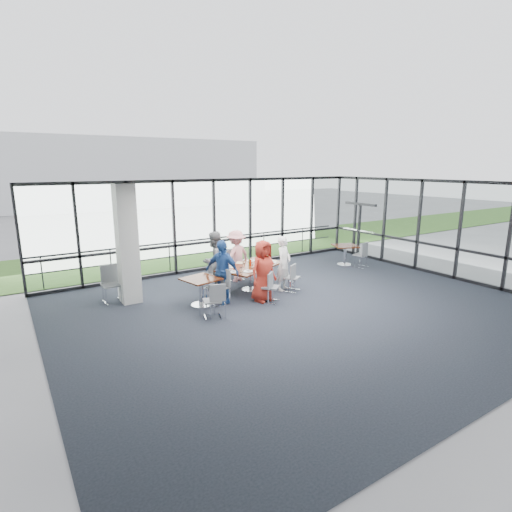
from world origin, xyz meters
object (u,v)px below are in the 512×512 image
diner_near_left (263,271)px  chair_spare_lb (112,285)px  main_table (251,269)px  chair_main_end (218,288)px  chair_spare_r (361,255)px  side_table_left (201,283)px  structural_column (127,244)px  chair_main_nl (271,287)px  diner_far_left (214,261)px  chair_main_nr (292,278)px  chair_main_fl (213,274)px  chair_main_fr (235,266)px  diner_near_right (284,263)px  diner_far_right (236,256)px  side_table_right (345,249)px  chair_spare_la (212,301)px  diner_end (222,272)px

diner_near_left → chair_spare_lb: size_ratio=1.74×
main_table → chair_main_end: bearing=178.8°
chair_spare_r → side_table_left: bearing=170.6°
structural_column → chair_main_nl: bearing=-33.4°
side_table_left → chair_main_nl: 1.88m
diner_far_left → chair_main_nr: size_ratio=2.12×
diner_far_left → chair_main_fl: size_ratio=1.99×
chair_main_fr → chair_spare_r: (4.70, -1.05, -0.02)m
diner_near_right → chair_main_nl: size_ratio=1.90×
main_table → side_table_left: 1.87m
structural_column → chair_main_fl: structural_column is taller
main_table → diner_near_left: diner_near_left is taller
structural_column → chair_main_fl: size_ratio=3.61×
structural_column → chair_main_fl: bearing=-3.7°
chair_main_nl → chair_spare_r: 5.13m
diner_near_left → diner_near_right: bearing=13.9°
chair_spare_lb → diner_far_right: bearing=177.2°
main_table → structural_column: bearing=140.5°
side_table_left → chair_spare_r: chair_spare_r is taller
side_table_right → chair_spare_r: bearing=-67.8°
chair_spare_la → chair_main_fl: bearing=80.4°
structural_column → diner_end: 2.62m
diner_far_right → diner_far_left: bearing=7.7°
chair_spare_lb → side_table_right: bearing=175.1°
chair_main_end → side_table_right: bearing=92.7°
structural_column → side_table_left: bearing=-41.5°
chair_main_fl → structural_column: bearing=-28.5°
side_table_right → diner_near_right: bearing=-162.0°
diner_near_left → diner_near_right: 1.17m
main_table → chair_spare_lb: (-3.75, 1.11, -0.15)m
chair_spare_r → main_table: bearing=167.2°
diner_end → chair_main_end: size_ratio=1.84×
structural_column → chair_spare_lb: (-0.43, 0.23, -1.11)m
chair_spare_la → chair_spare_r: chair_spare_r is taller
structural_column → chair_main_nr: size_ratio=3.84×
diner_near_right → chair_main_fr: size_ratio=1.69×
diner_end → chair_main_nr: 2.25m
side_table_left → diner_near_left: size_ratio=0.60×
diner_end → chair_spare_lb: size_ratio=1.77×
diner_end → chair_main_nr: bearing=54.3°
diner_end → side_table_right: bearing=72.4°
chair_main_end → chair_spare_lb: chair_spare_lb is taller
chair_spare_lb → side_table_left: bearing=139.1°
chair_main_fl → main_table: bearing=115.8°
diner_end → chair_spare_la: diner_end is taller
structural_column → diner_near_right: (4.15, -1.40, -0.79)m
structural_column → chair_main_nr: bearing=-21.1°
side_table_left → chair_spare_lb: bearing=141.2°
structural_column → diner_end: structural_column is taller
diner_far_left → structural_column: bearing=-27.8°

